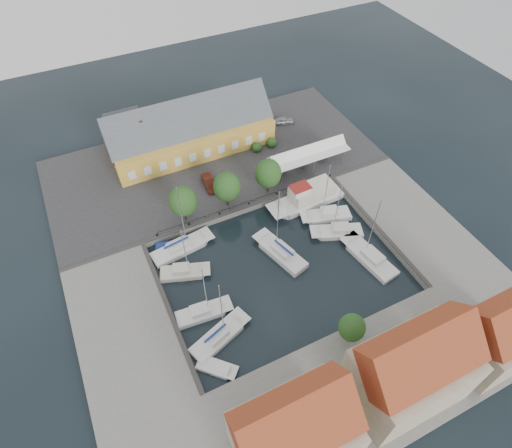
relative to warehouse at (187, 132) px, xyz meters
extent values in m
plane|color=black|center=(2.60, -28.36, -4.43)|extent=(140.00, 140.00, 0.00)
cube|color=#2D2D30|center=(2.60, -5.36, -3.93)|extent=(56.00, 26.00, 1.00)
cube|color=slate|center=(-19.40, -30.36, -3.93)|extent=(12.00, 24.00, 1.00)
cube|color=slate|center=(24.60, -30.36, -3.93)|extent=(12.00, 24.00, 1.00)
cube|color=slate|center=(2.60, -49.36, -3.93)|extent=(56.00, 14.00, 1.00)
cube|color=#383533|center=(2.60, -18.06, -3.37)|extent=(56.00, 0.60, 0.12)
cube|color=#383533|center=(-13.70, -30.36, -3.37)|extent=(0.60, 24.00, 0.12)
cube|color=#383533|center=(18.90, -30.36, -3.37)|extent=(0.60, 24.00, 0.12)
cylinder|color=black|center=(-11.40, -17.76, -3.23)|extent=(0.24, 0.24, 0.40)
cylinder|color=black|center=(-6.40, -17.76, -3.23)|extent=(0.24, 0.24, 0.40)
cylinder|color=black|center=(-1.40, -17.76, -3.23)|extent=(0.24, 0.24, 0.40)
cylinder|color=black|center=(3.60, -17.76, -3.23)|extent=(0.24, 0.24, 0.40)
cylinder|color=black|center=(8.60, -17.76, -3.23)|extent=(0.24, 0.24, 0.40)
cylinder|color=black|center=(13.60, -17.76, -3.23)|extent=(0.24, 0.24, 0.40)
cylinder|color=black|center=(18.60, -17.76, -3.23)|extent=(0.24, 0.24, 0.40)
cube|color=gold|center=(0.60, -0.36, -1.18)|extent=(28.00, 10.00, 4.50)
cube|color=#474C51|center=(0.60, -0.36, 2.32)|extent=(28.56, 7.60, 7.60)
cube|color=gold|center=(-9.40, 5.64, -1.68)|extent=(6.00, 6.00, 3.50)
cube|color=brown|center=(-7.40, -0.36, 4.17)|extent=(0.60, 0.60, 1.20)
cube|color=white|center=(16.60, -13.86, -0.73)|extent=(14.00, 4.00, 0.25)
cylinder|color=silver|center=(10.60, -15.66, -2.08)|extent=(0.10, 0.10, 2.70)
cylinder|color=silver|center=(10.60, -12.06, -2.08)|extent=(0.10, 0.10, 2.70)
cylinder|color=silver|center=(16.60, -15.66, -2.08)|extent=(0.10, 0.10, 2.70)
cylinder|color=silver|center=(16.60, -12.06, -2.08)|extent=(0.10, 0.10, 2.70)
cylinder|color=silver|center=(22.60, -15.66, -2.08)|extent=(0.10, 0.10, 2.70)
cylinder|color=silver|center=(22.60, -12.06, -2.08)|extent=(0.10, 0.10, 2.70)
cylinder|color=black|center=(-6.40, -16.36, -2.38)|extent=(0.30, 0.30, 2.10)
ellipsoid|color=#204619|center=(-6.40, -16.36, 0.46)|extent=(4.20, 4.20, 4.83)
cylinder|color=black|center=(0.60, -16.36, -2.38)|extent=(0.30, 0.30, 2.10)
ellipsoid|color=#204619|center=(0.60, -16.36, 0.46)|extent=(4.20, 4.20, 4.83)
cylinder|color=black|center=(7.60, -16.36, -2.38)|extent=(0.30, 0.30, 2.10)
ellipsoid|color=#204619|center=(7.60, -16.36, 0.46)|extent=(4.20, 4.20, 4.83)
imported|color=#A2A5AA|center=(18.87, -1.06, -2.78)|extent=(4.12, 2.65, 1.31)
imported|color=#531C13|center=(-0.44, -11.10, -2.67)|extent=(1.90, 4.70, 1.52)
cube|color=white|center=(3.93, -28.62, -4.28)|extent=(4.74, 7.89, 1.50)
cube|color=white|center=(3.67, -27.73, -3.49)|extent=(5.05, 9.29, 0.08)
cube|color=white|center=(3.88, -28.44, -3.03)|extent=(2.64, 3.38, 0.90)
cylinder|color=silver|center=(3.52, -27.20, 2.03)|extent=(0.12, 0.12, 11.12)
cube|color=navy|center=(3.93, -28.62, -2.28)|extent=(1.25, 3.62, 0.22)
cube|color=white|center=(13.34, -20.50, -4.33)|extent=(10.51, 4.29, 1.80)
cube|color=white|center=(12.05, -20.56, -3.39)|extent=(12.57, 4.22, 0.08)
cube|color=silver|center=(13.34, -20.50, -2.33)|extent=(7.25, 3.58, 2.20)
cube|color=white|center=(11.02, -20.60, -0.93)|extent=(2.93, 2.25, 1.20)
cube|color=maroon|center=(11.02, -20.60, -0.28)|extent=(3.19, 2.37, 0.10)
cube|color=white|center=(14.22, -24.79, -4.38)|extent=(6.89, 4.34, 1.30)
cube|color=white|center=(13.45, -24.57, -3.69)|extent=(8.09, 4.59, 0.08)
cube|color=white|center=(14.07, -24.75, -3.23)|extent=(2.96, 2.46, 0.90)
cylinder|color=silver|center=(12.99, -24.44, 1.27)|extent=(0.12, 0.12, 9.99)
cube|color=white|center=(13.88, -28.43, -4.38)|extent=(6.94, 4.86, 1.30)
cube|color=white|center=(13.14, -28.14, -3.69)|extent=(8.09, 5.23, 0.08)
cube|color=silver|center=(13.74, -28.37, -3.23)|extent=(3.05, 2.64, 0.90)
cylinder|color=silver|center=(12.69, -27.96, 1.08)|extent=(0.12, 0.12, 9.61)
cube|color=white|center=(14.97, -34.93, -4.38)|extent=(4.16, 7.97, 1.30)
cube|color=white|center=(14.82, -33.99, -3.69)|extent=(4.28, 9.45, 0.08)
cube|color=white|center=(14.94, -34.74, -3.23)|extent=(2.50, 3.32, 0.90)
cylinder|color=silver|center=(14.73, -33.43, 1.58)|extent=(0.12, 0.12, 10.61)
cube|color=white|center=(-9.40, -20.97, -4.38)|extent=(8.01, 3.81, 1.30)
cube|color=white|center=(-8.44, -20.84, -3.69)|extent=(9.53, 3.91, 0.08)
cube|color=white|center=(-9.20, -20.95, -3.23)|extent=(3.31, 2.30, 0.90)
cylinder|color=silver|center=(-7.87, -20.76, 1.89)|extent=(0.12, 0.12, 11.24)
cube|color=navy|center=(-9.40, -20.97, -2.48)|extent=(3.85, 0.74, 0.22)
cube|color=silver|center=(-10.33, -25.06, -4.38)|extent=(6.14, 4.16, 1.30)
cube|color=silver|center=(-9.67, -25.29, -3.69)|extent=(7.17, 4.44, 0.08)
cube|color=silver|center=(-10.20, -25.10, -3.23)|extent=(2.68, 2.31, 0.90)
cylinder|color=silver|center=(-9.27, -25.43, 0.51)|extent=(0.12, 0.12, 8.47)
cube|color=white|center=(-10.31, -32.24, -4.38)|extent=(6.19, 2.95, 1.30)
cube|color=white|center=(-9.56, -32.31, -3.69)|extent=(7.38, 2.96, 0.08)
cube|color=white|center=(-10.16, -32.25, -3.23)|extent=(2.54, 1.86, 0.90)
cylinder|color=silver|center=(-9.11, -32.35, 0.73)|extent=(0.12, 0.12, 8.91)
cube|color=white|center=(-9.73, -36.47, -4.38)|extent=(7.34, 4.77, 1.30)
cube|color=white|center=(-8.92, -36.18, -3.69)|extent=(8.60, 5.13, 0.08)
cube|color=white|center=(-9.57, -36.41, -3.23)|extent=(3.18, 2.60, 0.90)
cylinder|color=silver|center=(-8.44, -36.01, 1.32)|extent=(0.12, 0.12, 10.09)
cube|color=navy|center=(-9.73, -36.47, -2.48)|extent=(3.31, 1.36, 0.22)
cube|color=white|center=(-11.31, -39.56, -4.38)|extent=(4.19, 4.19, 0.90)
cube|color=white|center=(-10.95, -39.91, -3.89)|extent=(4.71, 4.70, 0.08)
cube|color=navy|center=(-10.28, -19.95, -4.38)|extent=(4.56, 3.18, 0.80)
cube|color=navy|center=(-9.78, -20.10, -3.94)|extent=(5.33, 3.34, 0.08)
cube|color=beige|center=(-7.40, -51.36, 0.07)|extent=(11.00, 8.00, 7.00)
cube|color=#A24823|center=(-7.40, -51.36, 4.82)|extent=(11.33, 6.50, 6.50)
cube|color=brown|center=(-10.15, -51.36, 6.47)|extent=(0.70, 0.70, 1.00)
cube|color=brown|center=(-5.20, -51.36, 6.37)|extent=(0.60, 0.60, 0.80)
cube|color=beige|center=(6.60, -51.36, 0.32)|extent=(12.00, 8.00, 7.50)
cube|color=#A24823|center=(6.60, -51.36, 5.32)|extent=(12.36, 6.50, 6.50)
cube|color=brown|center=(3.60, -51.36, 6.97)|extent=(0.70, 0.70, 1.00)
cube|color=brown|center=(9.00, -51.36, 6.87)|extent=(0.60, 0.60, 0.80)
cube|color=beige|center=(18.60, -52.36, -0.18)|extent=(9.00, 7.00, 6.50)
cube|color=brown|center=(16.35, -52.36, 5.97)|extent=(0.70, 0.70, 1.00)
camera|label=1|loc=(-15.95, -60.64, 44.82)|focal=30.00mm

